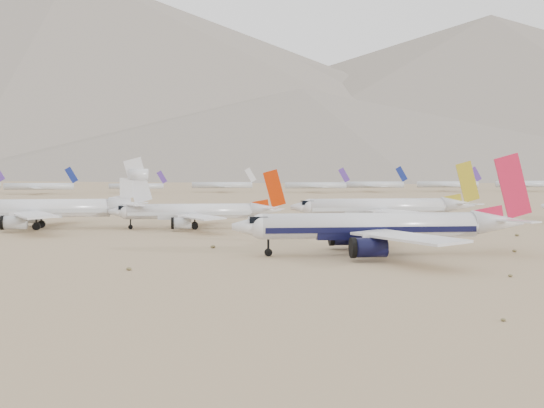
{
  "coord_description": "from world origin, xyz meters",
  "views": [
    {
      "loc": [
        -35.06,
        -130.75,
        16.09
      ],
      "look_at": [
        -15.95,
        41.67,
        7.0
      ],
      "focal_mm": 50.0,
      "sensor_mm": 36.0,
      "label": 1
    }
  ],
  "objects": [
    {
      "name": "row2_orange_tail",
      "position": [
        -32.95,
        59.26,
        4.18
      ],
      "size": [
        41.79,
        40.88,
        14.91
      ],
      "color": "silver",
      "rests_on": "ground"
    },
    {
      "name": "main_airliner",
      "position": [
        -0.74,
        0.45,
        5.01
      ],
      "size": [
        51.6,
        50.4,
        18.21
      ],
      "color": "silver",
      "rests_on": "ground"
    },
    {
      "name": "row2_gold_tail",
      "position": [
        16.29,
        63.21,
        4.78
      ],
      "size": [
        48.02,
        46.96,
        17.1
      ],
      "color": "silver",
      "rests_on": "ground"
    },
    {
      "name": "desert_scrub",
      "position": [
        -30.36,
        -24.48,
        0.29
      ],
      "size": [
        206.06,
        121.67,
        0.63
      ],
      "color": "brown",
      "rests_on": "ground"
    },
    {
      "name": "distant_storage_row",
      "position": [
        9.2,
        301.73,
        4.29
      ],
      "size": [
        553.24,
        59.91,
        13.95
      ],
      "color": "silver",
      "rests_on": "ground"
    },
    {
      "name": "mountain_range",
      "position": [
        70.18,
        1648.01,
        190.32
      ],
      "size": [
        7354.0,
        3024.0,
        470.0
      ],
      "color": "slate",
      "rests_on": "ground"
    },
    {
      "name": "row2_white_trijet",
      "position": [
        -70.79,
        62.3,
        5.21
      ],
      "size": [
        50.77,
        49.62,
        17.99
      ],
      "color": "silver",
      "rests_on": "ground"
    },
    {
      "name": "ground",
      "position": [
        0.0,
        0.0,
        0.0
      ],
      "size": [
        7000.0,
        7000.0,
        0.0
      ],
      "primitive_type": "plane",
      "color": "#8F7753",
      "rests_on": "ground"
    },
    {
      "name": "foothills",
      "position": [
        526.68,
        1100.0,
        67.15
      ],
      "size": [
        4637.5,
        1395.0,
        155.0
      ],
      "color": "slate",
      "rests_on": "ground"
    }
  ]
}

